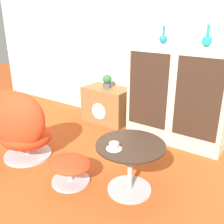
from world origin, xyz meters
TOP-DOWN VIEW (x-y plane):
  - ground_plane at (0.00, 0.00)m, footprint 12.00×12.00m
  - wall_back at (0.00, 1.54)m, footprint 6.40×0.06m
  - sideboard at (0.39, 1.30)m, footprint 1.17×0.43m
  - tv_console at (-0.66, 1.31)m, footprint 0.66×0.41m
  - egg_chair at (-0.78, -0.06)m, footprint 0.75×0.73m
  - ottoman at (-0.08, -0.10)m, footprint 0.42×0.36m
  - coffee_table at (0.45, 0.12)m, footprint 0.60×0.60m
  - vase_leftmost at (0.15, 1.30)m, footprint 0.10×0.10m
  - vase_inner_left at (0.64, 1.30)m, footprint 0.11×0.11m
  - potted_plant at (-0.66, 1.31)m, footprint 0.13×0.13m
  - teacup at (0.38, -0.03)m, footprint 0.13×0.13m

SIDE VIEW (x-z plane):
  - ground_plane at x=0.00m, z-range 0.00..0.00m
  - ottoman at x=-0.08m, z-range 0.04..0.29m
  - tv_console at x=-0.66m, z-range 0.00..0.50m
  - coffee_table at x=0.45m, z-range 0.07..0.54m
  - egg_chair at x=-0.78m, z-range -0.04..0.74m
  - teacup at x=0.38m, z-range 0.46..0.52m
  - sideboard at x=0.39m, z-range 0.00..1.17m
  - potted_plant at x=-0.66m, z-range 0.51..0.70m
  - vase_leftmost at x=0.15m, z-range 1.13..1.32m
  - vase_inner_left at x=0.64m, z-range 1.12..1.34m
  - wall_back at x=0.00m, z-range 0.00..2.60m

